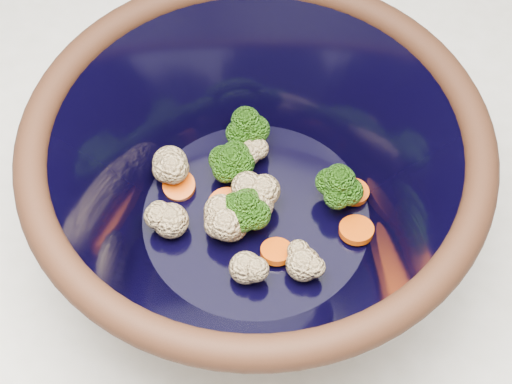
{
  "coord_description": "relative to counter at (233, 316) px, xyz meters",
  "views": [
    {
      "loc": [
        0.17,
        -0.39,
        1.45
      ],
      "look_at": [
        0.07,
        -0.1,
        0.97
      ],
      "focal_mm": 50.0,
      "sensor_mm": 36.0,
      "label": 1
    }
  ],
  "objects": [
    {
      "name": "counter",
      "position": [
        0.0,
        0.0,
        0.0
      ],
      "size": [
        1.2,
        1.2,
        0.9
      ],
      "primitive_type": "cube",
      "color": "beige",
      "rests_on": "ground"
    },
    {
      "name": "mixing_bowl",
      "position": [
        0.07,
        -0.1,
        0.53
      ],
      "size": [
        0.37,
        0.37,
        0.15
      ],
      "rotation": [
        0.0,
        0.0,
        -0.12
      ],
      "color": "black",
      "rests_on": "counter"
    },
    {
      "name": "vegetable_pile",
      "position": [
        0.06,
        -0.09,
        0.5
      ],
      "size": [
        0.2,
        0.16,
        0.05
      ],
      "color": "#608442",
      "rests_on": "mixing_bowl"
    }
  ]
}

